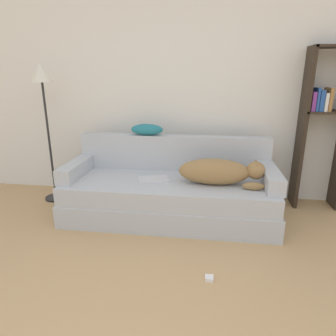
% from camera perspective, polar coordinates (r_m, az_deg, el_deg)
% --- Properties ---
extents(wall_back, '(7.24, 0.06, 2.70)m').
position_cam_1_polar(wall_back, '(3.46, 1.96, 16.68)').
color(wall_back, silver).
rests_on(wall_back, ground_plane).
extents(couch, '(2.07, 0.84, 0.40)m').
position_cam_1_polar(couch, '(3.04, 0.25, -5.82)').
color(couch, '#B2B7BC').
rests_on(couch, ground_plane).
extents(couch_backrest, '(2.03, 0.15, 0.37)m').
position_cam_1_polar(couch_backrest, '(3.24, 1.08, 2.97)').
color(couch_backrest, '#B2B7BC').
rests_on(couch_backrest, couch).
extents(couch_arm_left, '(0.15, 0.65, 0.15)m').
position_cam_1_polar(couch_arm_left, '(3.20, -17.03, -0.12)').
color(couch_arm_left, '#B2B7BC').
rests_on(couch_arm_left, couch).
extents(couch_arm_right, '(0.15, 0.65, 0.15)m').
position_cam_1_polar(couch_arm_right, '(2.97, 18.90, -1.64)').
color(couch_arm_right, '#B2B7BC').
rests_on(couch_arm_right, couch).
extents(dog, '(0.80, 0.27, 0.25)m').
position_cam_1_polar(dog, '(2.84, 9.76, -0.70)').
color(dog, olive).
rests_on(dog, couch).
extents(laptop, '(0.33, 0.26, 0.02)m').
position_cam_1_polar(laptop, '(2.95, -2.78, -2.14)').
color(laptop, silver).
rests_on(laptop, couch).
extents(throw_pillow, '(0.34, 0.15, 0.12)m').
position_cam_1_polar(throw_pillow, '(3.22, -4.03, 7.32)').
color(throw_pillow, teal).
rests_on(throw_pillow, couch_backrest).
extents(bookshelf, '(0.46, 0.26, 1.66)m').
position_cam_1_polar(bookshelf, '(3.49, 27.50, 8.05)').
color(bookshelf, '#2D2319').
rests_on(bookshelf, ground_plane).
extents(floor_lamp, '(0.24, 0.24, 1.52)m').
position_cam_1_polar(floor_lamp, '(3.51, -22.63, 12.88)').
color(floor_lamp, '#232326').
rests_on(floor_lamp, ground_plane).
extents(power_adapter, '(0.06, 0.06, 0.03)m').
position_cam_1_polar(power_adapter, '(2.28, 7.86, -20.07)').
color(power_adapter, white).
rests_on(power_adapter, ground_plane).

